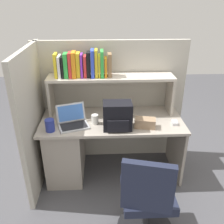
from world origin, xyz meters
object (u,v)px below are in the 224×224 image
(computer_mouse, at_px, (175,123))
(office_chair, at_px, (146,204))
(laptop, at_px, (73,121))
(paper_cup, at_px, (95,119))
(tissue_box, at_px, (145,123))
(snack_canister, at_px, (50,125))
(backpack, at_px, (117,116))

(computer_mouse, xyz_separation_m, office_chair, (-0.43, -0.80, -0.35))
(laptop, relative_size, paper_cup, 3.59)
(computer_mouse, relative_size, office_chair, 0.11)
(tissue_box, xyz_separation_m, office_chair, (-0.09, -0.75, -0.39))
(paper_cup, distance_m, snack_canister, 0.48)
(backpack, height_order, paper_cup, backpack)
(laptop, height_order, tissue_box, laptop)
(computer_mouse, xyz_separation_m, paper_cup, (-0.88, 0.05, 0.04))
(computer_mouse, distance_m, office_chair, 0.97)
(computer_mouse, relative_size, paper_cup, 0.99)
(laptop, bearing_deg, office_chair, -50.05)
(computer_mouse, height_order, office_chair, office_chair)
(laptop, bearing_deg, paper_cup, 6.98)
(laptop, relative_size, backpack, 1.25)
(paper_cup, bearing_deg, snack_canister, -162.87)
(laptop, relative_size, office_chair, 0.40)
(tissue_box, bearing_deg, paper_cup, -179.23)
(computer_mouse, relative_size, snack_canister, 0.79)
(backpack, height_order, computer_mouse, backpack)
(tissue_box, distance_m, office_chair, 0.84)
(laptop, relative_size, computer_mouse, 3.62)
(backpack, relative_size, paper_cup, 2.87)
(laptop, xyz_separation_m, tissue_box, (0.78, -0.07, -0.00))
(backpack, height_order, tissue_box, backpack)
(laptop, height_order, computer_mouse, laptop)
(laptop, distance_m, backpack, 0.49)
(computer_mouse, distance_m, tissue_box, 0.35)
(paper_cup, height_order, snack_canister, snack_canister)
(laptop, distance_m, computer_mouse, 1.12)
(computer_mouse, height_order, snack_canister, snack_canister)
(backpack, bearing_deg, snack_canister, -177.48)
(paper_cup, xyz_separation_m, snack_canister, (-0.46, -0.14, 0.01))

